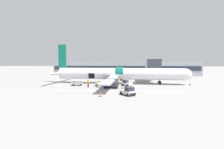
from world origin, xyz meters
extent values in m
plane|color=gray|center=(0.00, 0.00, 0.00)|extent=(500.00, 500.00, 0.00)
cube|color=silver|center=(2.28, -6.76, 0.00)|extent=(27.74, 2.17, 0.01)
cube|color=#9EA3AD|center=(0.00, 39.28, 3.18)|extent=(70.03, 12.50, 6.37)
cube|color=#232D3D|center=(0.00, 32.98, 3.50)|extent=(68.63, 0.16, 2.04)
cylinder|color=#4C4C51|center=(10.85, 13.63, 1.84)|extent=(0.60, 0.60, 3.68)
cube|color=silver|center=(10.85, 13.63, 5.20)|extent=(3.04, 13.96, 3.04)
cube|color=#333842|center=(10.85, 7.25, 5.20)|extent=(3.95, 1.60, 3.65)
cylinder|color=silver|center=(1.07, 5.04, 2.82)|extent=(35.57, 3.22, 3.22)
sphere|color=silver|center=(18.85, 5.04, 2.82)|extent=(3.05, 3.05, 3.05)
cone|color=silver|center=(-16.72, 5.04, 2.82)|extent=(3.70, 2.96, 2.96)
cylinder|color=#0F6B56|center=(1.07, 5.01, 3.11)|extent=(2.13, 3.22, 3.22)
cube|color=#0F6B56|center=(-16.11, 5.04, 7.88)|extent=(2.41, 0.28, 6.90)
cube|color=silver|center=(-16.15, 0.74, 3.14)|extent=(0.95, 8.61, 0.20)
cube|color=silver|center=(-16.15, 9.35, 3.14)|extent=(0.95, 8.61, 0.20)
cube|color=silver|center=(-0.36, -3.13, 1.94)|extent=(2.26, 15.38, 0.40)
cube|color=silver|center=(-0.36, 13.21, 1.94)|extent=(2.26, 15.38, 0.40)
cylinder|color=#333842|center=(-0.16, -3.03, 1.18)|extent=(3.35, 2.30, 2.30)
cylinder|color=#333842|center=(-0.16, 13.11, 1.18)|extent=(3.35, 2.30, 2.30)
cube|color=black|center=(-6.76, 3.45, 2.26)|extent=(1.70, 0.12, 1.40)
cylinder|color=#56565B|center=(12.09, 5.04, 1.26)|extent=(0.22, 0.22, 1.51)
sphere|color=black|center=(12.09, 5.04, 0.51)|extent=(1.02, 1.02, 1.02)
cylinder|color=#56565B|center=(-2.49, 2.73, 1.26)|extent=(0.22, 0.22, 1.51)
sphere|color=black|center=(-2.49, 2.73, 0.51)|extent=(1.02, 1.02, 1.02)
cylinder|color=#56565B|center=(-2.49, 7.35, 1.26)|extent=(0.22, 0.22, 1.51)
sphere|color=black|center=(-2.49, 7.35, 0.51)|extent=(1.02, 1.02, 1.02)
cube|color=silver|center=(3.97, -10.14, 0.55)|extent=(3.05, 3.18, 0.62)
cube|color=#232833|center=(4.29, -10.51, 1.21)|extent=(1.85, 1.84, 0.70)
cube|color=black|center=(4.93, -11.25, 0.42)|extent=(1.15, 1.02, 0.31)
sphere|color=black|center=(4.03, -11.36, 0.28)|extent=(0.56, 0.56, 0.56)
sphere|color=black|center=(5.16, -10.37, 0.28)|extent=(0.56, 0.56, 0.56)
sphere|color=black|center=(2.77, -9.90, 0.28)|extent=(0.56, 0.56, 0.56)
sphere|color=black|center=(3.90, -8.92, 0.28)|extent=(0.56, 0.56, 0.56)
cube|color=white|center=(3.33, 0.81, 0.52)|extent=(2.85, 2.65, 0.57)
cube|color=#232833|center=(2.98, 1.08, 1.14)|extent=(1.62, 1.63, 0.66)
cube|color=black|center=(2.29, 1.61, 0.41)|extent=(0.87, 1.07, 0.28)
sphere|color=black|center=(3.06, 1.86, 0.28)|extent=(0.56, 0.56, 0.56)
sphere|color=black|center=(2.24, 0.81, 0.28)|extent=(0.56, 0.56, 0.56)
sphere|color=black|center=(4.41, 0.81, 0.28)|extent=(0.56, 0.56, 0.56)
sphere|color=black|center=(3.60, -0.24, 0.28)|extent=(0.56, 0.56, 0.56)
cube|color=#B7BABF|center=(-3.12, 0.09, 0.57)|extent=(3.78, 2.87, 0.05)
cube|color=#B7BABF|center=(-1.58, -0.53, 0.87)|extent=(0.70, 1.64, 0.55)
cube|color=#B7BABF|center=(-3.43, -0.69, 0.87)|extent=(3.09, 1.28, 0.55)
cube|color=#B7BABF|center=(-2.81, 0.87, 0.87)|extent=(3.09, 1.28, 0.55)
cube|color=#333338|center=(-1.14, -0.70, 0.33)|extent=(0.87, 0.41, 0.06)
sphere|color=black|center=(-2.35, -1.16, 0.20)|extent=(0.40, 0.40, 0.40)
sphere|color=black|center=(-1.70, 0.46, 0.20)|extent=(0.40, 0.40, 0.40)
sphere|color=black|center=(-4.54, -0.28, 0.20)|extent=(0.40, 0.40, 0.40)
sphere|color=black|center=(-3.89, 1.34, 0.20)|extent=(0.40, 0.40, 0.40)
cube|color=#2D2D33|center=(-2.95, -0.25, 0.80)|extent=(0.57, 0.37, 0.40)
cube|color=olive|center=(-3.77, 0.75, 0.78)|extent=(0.37, 0.30, 0.37)
cube|color=#2D2D33|center=(-3.23, 0.38, 0.73)|extent=(0.49, 0.30, 0.27)
cube|color=#999BA0|center=(-9.64, -0.16, 0.48)|extent=(3.07, 2.09, 0.05)
cube|color=#999BA0|center=(-8.29, 0.10, 0.76)|extent=(0.36, 1.57, 0.51)
cube|color=#999BA0|center=(-9.49, -0.91, 0.76)|extent=(2.73, 0.59, 0.51)
cube|color=#999BA0|center=(-9.79, 0.59, 0.76)|extent=(2.73, 0.59, 0.51)
cube|color=#333338|center=(-7.81, 0.19, 0.28)|extent=(0.90, 0.25, 0.06)
sphere|color=black|center=(-8.52, -0.75, 0.20)|extent=(0.40, 0.40, 0.40)
sphere|color=black|center=(-8.82, 0.80, 0.20)|extent=(0.40, 0.40, 0.40)
sphere|color=black|center=(-10.46, -1.13, 0.20)|extent=(0.40, 0.40, 0.40)
sphere|color=black|center=(-10.76, 0.43, 0.20)|extent=(0.40, 0.40, 0.40)
cube|color=olive|center=(-9.60, 0.12, 0.71)|extent=(0.38, 0.20, 0.40)
cube|color=black|center=(-10.21, -0.48, 0.79)|extent=(0.33, 0.26, 0.57)
cube|color=#14472D|center=(-8.58, -0.28, 0.67)|extent=(0.56, 0.30, 0.33)
cylinder|color=#2D2D33|center=(-1.30, 2.50, 0.41)|extent=(0.32, 0.32, 0.82)
cylinder|color=orange|center=(-1.30, 2.50, 1.14)|extent=(0.41, 0.41, 0.64)
sphere|color=#9E7556|center=(-1.30, 2.50, 1.57)|extent=(0.23, 0.23, 0.23)
cylinder|color=orange|center=(-1.07, 2.51, 1.07)|extent=(0.13, 0.13, 0.59)
cylinder|color=orange|center=(-1.53, 2.48, 1.07)|extent=(0.13, 0.13, 0.59)
cylinder|color=black|center=(0.99, 2.55, 0.44)|extent=(0.45, 0.45, 0.89)
cylinder|color=#CCE523|center=(0.99, 2.55, 1.24)|extent=(0.58, 0.58, 0.70)
sphere|color=tan|center=(0.99, 2.55, 1.71)|extent=(0.25, 0.25, 0.25)
cylinder|color=#CCE523|center=(1.20, 2.69, 1.16)|extent=(0.18, 0.18, 0.64)
cylinder|color=#CCE523|center=(0.79, 2.41, 1.16)|extent=(0.18, 0.18, 0.64)
cylinder|color=#2D2D33|center=(0.40, 0.59, 0.43)|extent=(0.43, 0.43, 0.85)
cylinder|color=#B7E019|center=(0.40, 0.59, 1.19)|extent=(0.56, 0.56, 0.67)
sphere|color=#9E7556|center=(0.40, 0.59, 1.64)|extent=(0.24, 0.24, 0.24)
cylinder|color=#B7E019|center=(0.53, 0.39, 1.11)|extent=(0.18, 0.18, 0.62)
cylinder|color=#B7E019|center=(0.26, 0.78, 1.11)|extent=(0.18, 0.18, 0.62)
cylinder|color=black|center=(-5.89, -2.43, 0.45)|extent=(0.46, 0.46, 0.90)
cylinder|color=orange|center=(-5.89, -2.43, 1.26)|extent=(0.59, 0.59, 0.71)
sphere|color=brown|center=(-5.89, -2.43, 1.74)|extent=(0.25, 0.25, 0.25)
cylinder|color=orange|center=(-5.69, -2.59, 1.18)|extent=(0.19, 0.19, 0.65)
cylinder|color=orange|center=(-6.09, -2.28, 1.18)|extent=(0.19, 0.19, 0.65)
cylinder|color=black|center=(-3.58, -2.71, 0.40)|extent=(0.41, 0.41, 0.81)
cylinder|color=#CCE523|center=(-3.58, -2.71, 1.12)|extent=(0.53, 0.53, 0.64)
sphere|color=beige|center=(-3.58, -2.71, 1.55)|extent=(0.22, 0.22, 0.22)
cylinder|color=#CCE523|center=(-3.71, -2.53, 1.05)|extent=(0.17, 0.17, 0.58)
cylinder|color=#CCE523|center=(-3.44, -2.89, 1.05)|extent=(0.17, 0.17, 0.58)
cube|color=black|center=(19.85, 4.64, 0.01)|extent=(0.65, 0.65, 0.03)
cone|color=orange|center=(19.85, 4.64, 0.40)|extent=(0.48, 0.48, 0.79)
cylinder|color=white|center=(19.85, 4.64, 0.44)|extent=(0.28, 0.28, 0.10)
cube|color=black|center=(-0.70, -12.01, 0.01)|extent=(0.58, 0.58, 0.03)
cone|color=orange|center=(-0.70, -12.01, 0.36)|extent=(0.43, 0.43, 0.73)
cylinder|color=white|center=(-0.70, -12.01, 0.40)|extent=(0.25, 0.25, 0.09)
cube|color=black|center=(2.39, -3.03, 0.01)|extent=(0.64, 0.64, 0.03)
cone|color=orange|center=(2.39, -3.03, 0.32)|extent=(0.47, 0.47, 0.64)
cylinder|color=white|center=(2.39, -3.03, 0.35)|extent=(0.27, 0.27, 0.08)
camera|label=1|loc=(5.03, -37.27, 5.83)|focal=24.00mm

